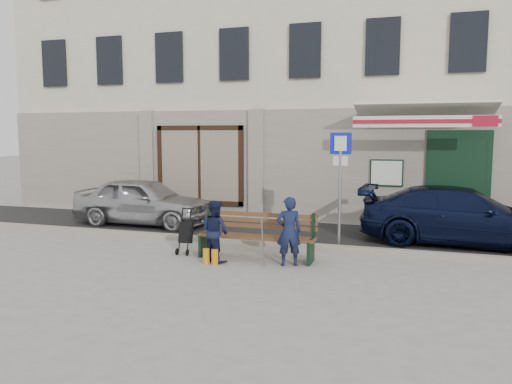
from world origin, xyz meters
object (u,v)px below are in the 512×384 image
at_px(parking_sign, 340,172).
at_px(bench, 254,236).
at_px(car_silver, 144,201).
at_px(car_navy, 462,216).
at_px(woman, 215,231).
at_px(stroller, 186,234).
at_px(man, 289,231).

height_order(parking_sign, bench, parking_sign).
bearing_deg(car_silver, parking_sign, -101.26).
relative_size(car_silver, bench, 1.61).
height_order(car_navy, woman, car_navy).
relative_size(car_navy, bench, 1.88).
xyz_separation_m(bench, stroller, (-1.50, -0.00, -0.04)).
height_order(car_silver, woman, car_silver).
relative_size(car_navy, woman, 3.71).
bearing_deg(woman, car_silver, -16.23).
distance_m(car_navy, parking_sign, 3.03).
height_order(car_navy, stroller, car_navy).
height_order(parking_sign, man, parking_sign).
bearing_deg(man, bench, -42.98).
distance_m(parking_sign, stroller, 3.58).
xyz_separation_m(parking_sign, bench, (-1.49, -1.48, -1.23)).
bearing_deg(parking_sign, stroller, -145.51).
bearing_deg(parking_sign, woman, -129.98).
relative_size(car_silver, stroller, 4.07).
bearing_deg(woman, parking_sign, -112.04).
distance_m(bench, man, 0.88).
relative_size(man, stroller, 1.40).
bearing_deg(bench, car_silver, 146.79).
distance_m(car_silver, car_navy, 8.14).
xyz_separation_m(car_navy, man, (-3.29, -2.96, 0.01)).
height_order(car_silver, parking_sign, parking_sign).
bearing_deg(woman, stroller, -1.30).
height_order(bench, stroller, bench).
height_order(man, woman, man).
xyz_separation_m(parking_sign, man, (-0.70, -1.78, -1.02)).
relative_size(woman, stroller, 1.28).
xyz_separation_m(bench, woman, (-0.65, -0.45, 0.15)).
bearing_deg(woman, bench, -119.62).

